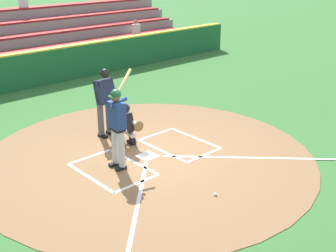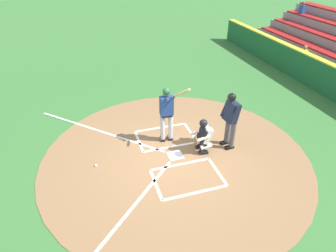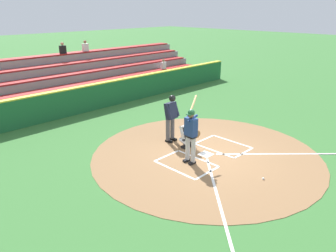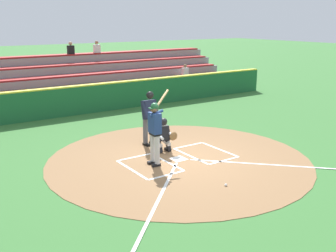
{
  "view_description": "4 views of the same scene",
  "coord_description": "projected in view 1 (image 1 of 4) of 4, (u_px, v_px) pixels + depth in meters",
  "views": [
    {
      "loc": [
        6.16,
        7.45,
        4.57
      ],
      "look_at": [
        -0.31,
        0.4,
        0.83
      ],
      "focal_mm": 47.13,
      "sensor_mm": 36.0,
      "label": 1
    },
    {
      "loc": [
        -6.65,
        2.29,
        5.47
      ],
      "look_at": [
        -0.19,
        0.29,
        1.23
      ],
      "focal_mm": 31.16,
      "sensor_mm": 36.0,
      "label": 2
    },
    {
      "loc": [
        8.38,
        6.36,
        4.9
      ],
      "look_at": [
        0.49,
        -1.4,
        0.85
      ],
      "focal_mm": 34.67,
      "sensor_mm": 36.0,
      "label": 3
    },
    {
      "loc": [
        6.77,
        9.4,
        4.15
      ],
      "look_at": [
        0.22,
        -0.26,
        1.04
      ],
      "focal_mm": 42.73,
      "sensor_mm": 36.0,
      "label": 4
    }
  ],
  "objects": [
    {
      "name": "dirt_circle",
      "position": [
        148.0,
        156.0,
        10.66
      ],
      "size": [
        8.0,
        8.0,
        0.01
      ],
      "primitive_type": "cylinder",
      "color": "olive",
      "rests_on": "ground"
    },
    {
      "name": "backstop_wall",
      "position": [
        11.0,
        73.0,
        15.57
      ],
      "size": [
        22.0,
        0.36,
        1.31
      ],
      "color": "#1E6033",
      "rests_on": "ground"
    },
    {
      "name": "plate_umpire",
      "position": [
        105.0,
        98.0,
        11.46
      ],
      "size": [
        0.6,
        0.45,
        1.86
      ],
      "color": "#4C4C51",
      "rests_on": "ground"
    },
    {
      "name": "catcher",
      "position": [
        126.0,
        124.0,
        11.05
      ],
      "size": [
        0.59,
        0.63,
        1.13
      ],
      "color": "black",
      "rests_on": "ground"
    },
    {
      "name": "ground_plane",
      "position": [
        148.0,
        156.0,
        10.66
      ],
      "size": [
        120.0,
        120.0,
        0.0
      ],
      "primitive_type": "plane",
      "color": "#387033"
    },
    {
      "name": "batter",
      "position": [
        117.0,
        123.0,
        9.72
      ],
      "size": [
        0.95,
        0.68,
        2.13
      ],
      "color": "#BCBCBC",
      "rests_on": "ground"
    },
    {
      "name": "baseball",
      "position": [
        215.0,
        194.0,
        8.91
      ],
      "size": [
        0.07,
        0.07,
        0.07
      ],
      "primitive_type": "sphere",
      "color": "white",
      "rests_on": "ground"
    },
    {
      "name": "home_plate_and_chalk",
      "position": [
        172.0,
        168.0,
        10.05
      ],
      "size": [
        7.93,
        4.91,
        0.01
      ],
      "color": "white",
      "rests_on": "dirt_circle"
    }
  ]
}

